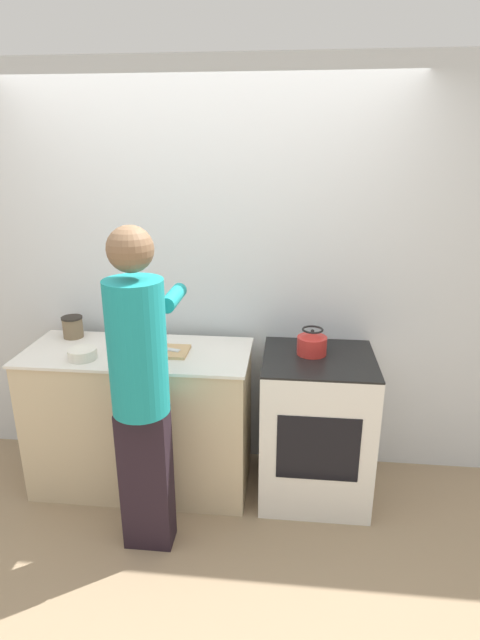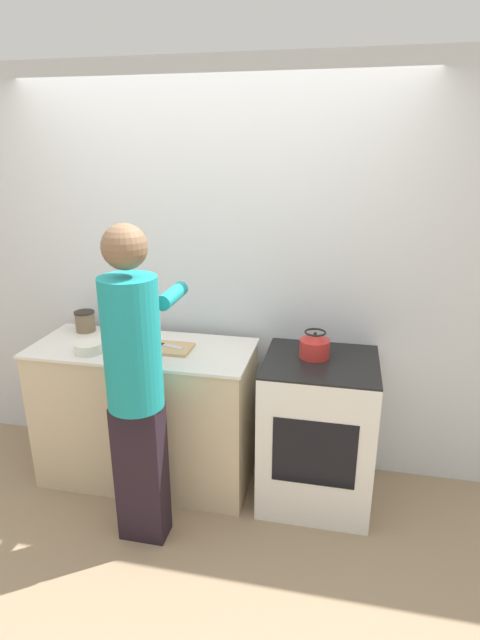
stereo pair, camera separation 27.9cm
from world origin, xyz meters
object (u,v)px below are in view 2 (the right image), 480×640
person (135,377)px  oven (317,431)px  canister_jar (85,321)px  cutting_board (161,348)px  kettle (315,346)px  knife (166,345)px  bowl_prep (89,348)px

person → oven: bearing=30.1°
canister_jar → oven: bearing=-6.0°
person → canister_jar: bearing=133.3°
cutting_board → kettle: kettle is taller
oven → kettle: bearing=132.7°
knife → canister_jar: canister_jar is taller
cutting_board → canister_jar: canister_jar is taller
knife → canister_jar: size_ratio=1.59×
oven → cutting_board: bearing=-178.2°
cutting_board → canister_jar: bearing=162.1°
cutting_board → person: bearing=-84.0°
oven → knife: 1.06m
person → cutting_board: bearing=96.0°
oven → bowl_prep: bowl_prep is taller
oven → bowl_prep: bearing=-172.9°
person → cutting_board: 0.51m
knife → bowl_prep: 0.46m
cutting_board → kettle: size_ratio=2.16×
oven → person: bearing=-149.9°
person → cutting_board: size_ratio=4.63×
oven → bowl_prep: size_ratio=5.60×
knife → oven: bearing=16.1°
person → knife: size_ratio=8.05×
oven → person: 1.18m
kettle → cutting_board: bearing=-175.1°
oven → person: person is taller
person → bowl_prep: 0.58m
oven → bowl_prep: 1.47m
canister_jar → person: bearing=-46.7°
cutting_board → bowl_prep: (-0.40, -0.14, 0.02)m
oven → knife: (-0.94, -0.02, 0.49)m
knife → kettle: 0.90m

